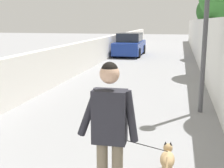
{
  "coord_description": "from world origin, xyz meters",
  "views": [
    {
      "loc": [
        -0.44,
        -1.66,
        2.33
      ],
      "look_at": [
        5.64,
        -0.28,
        1.0
      ],
      "focal_mm": 47.48,
      "sensor_mm": 36.0,
      "label": 1
    }
  ],
  "objects_px": {
    "tree_right_far": "(220,11)",
    "dog": "(167,158)",
    "car_near": "(130,45)",
    "person_skateboarder": "(110,127)"
  },
  "relations": [
    {
      "from": "tree_right_far",
      "to": "dog",
      "type": "xyz_separation_m",
      "value": [
        -15.16,
        2.39,
        -2.64
      ]
    },
    {
      "from": "dog",
      "to": "car_near",
      "type": "height_order",
      "value": "car_near"
    },
    {
      "from": "car_near",
      "to": "person_skateboarder",
      "type": "bearing_deg",
      "value": -171.35
    },
    {
      "from": "person_skateboarder",
      "to": "dog",
      "type": "bearing_deg",
      "value": -27.6
    },
    {
      "from": "tree_right_far",
      "to": "car_near",
      "type": "relative_size",
      "value": 0.96
    },
    {
      "from": "tree_right_far",
      "to": "car_near",
      "type": "distance_m",
      "value": 6.08
    },
    {
      "from": "dog",
      "to": "car_near",
      "type": "bearing_deg",
      "value": 11.45
    },
    {
      "from": "person_skateboarder",
      "to": "car_near",
      "type": "bearing_deg",
      "value": 8.65
    },
    {
      "from": "tree_right_far",
      "to": "dog",
      "type": "relative_size",
      "value": 2.7
    },
    {
      "from": "tree_right_far",
      "to": "dog",
      "type": "height_order",
      "value": "tree_right_far"
    }
  ]
}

